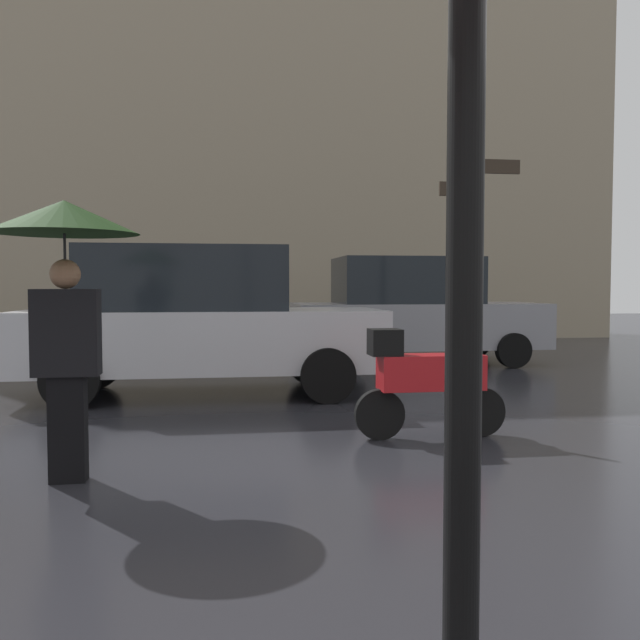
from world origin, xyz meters
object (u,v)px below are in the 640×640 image
at_px(parked_car_left, 413,311).
at_px(parked_scooter, 426,378).
at_px(street_signpost, 478,245).
at_px(parked_car_right, 198,320).
at_px(pedestrian_with_umbrella, 65,256).

bearing_deg(parked_car_left, parked_scooter, -118.44).
height_order(parked_car_left, street_signpost, street_signpost).
bearing_deg(parked_car_right, parked_scooter, -44.05).
relative_size(pedestrian_with_umbrella, parked_car_right, 0.44).
bearing_deg(pedestrian_with_umbrella, parked_car_left, -81.08).
bearing_deg(parked_car_left, street_signpost, -105.47).
distance_m(pedestrian_with_umbrella, parked_scooter, 3.27).
relative_size(pedestrian_with_umbrella, street_signpost, 0.63).
bearing_deg(parked_scooter, street_signpost, 69.92).
bearing_deg(street_signpost, parked_car_right, 174.48).
distance_m(parked_car_left, parked_car_right, 4.81).
bearing_deg(parked_car_right, parked_car_left, 47.36).
relative_size(pedestrian_with_umbrella, parked_scooter, 1.41).
bearing_deg(parked_scooter, parked_car_left, 85.50).
xyz_separation_m(parked_scooter, parked_car_right, (-2.15, 2.78, 0.41)).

